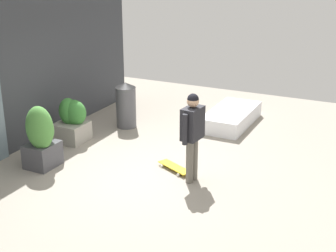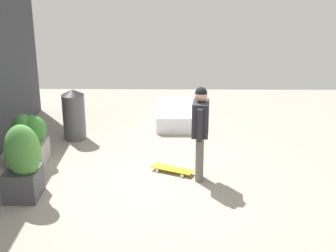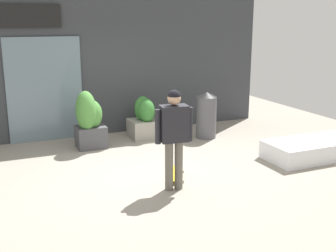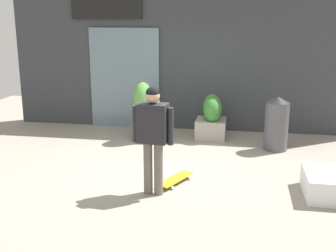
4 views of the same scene
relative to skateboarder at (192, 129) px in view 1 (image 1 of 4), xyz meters
name	(u,v)px [view 1 (image 1 of 4)]	position (x,y,z in m)	size (l,w,h in m)	color
ground_plane	(148,173)	(-0.05, 0.84, -0.97)	(12.00, 12.00, 0.00)	gray
building_facade	(12,72)	(-0.11, 3.84, 0.62)	(7.92, 0.31, 3.20)	#383A3F
skateboarder	(192,129)	(0.00, 0.00, 0.00)	(0.60, 0.30, 1.60)	#666056
skateboard	(175,167)	(0.26, 0.46, -0.91)	(0.51, 0.77, 0.08)	gold
planter_box_left	(72,121)	(0.63, 3.04, -0.52)	(0.62, 0.66, 0.94)	gray
planter_box_right	(41,137)	(-0.70, 2.73, -0.37)	(0.61, 0.60, 1.22)	#47474C
trash_bin	(126,105)	(1.92, 2.48, -0.45)	(0.46, 0.46, 1.05)	#4C4C51
snow_ledge	(231,117)	(3.14, 0.35, -0.80)	(1.91, 0.90, 0.35)	white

